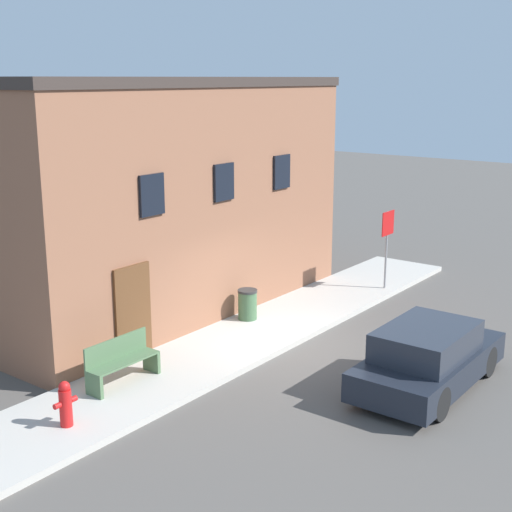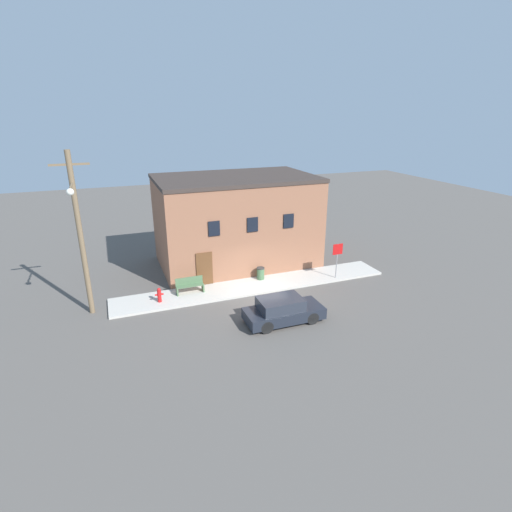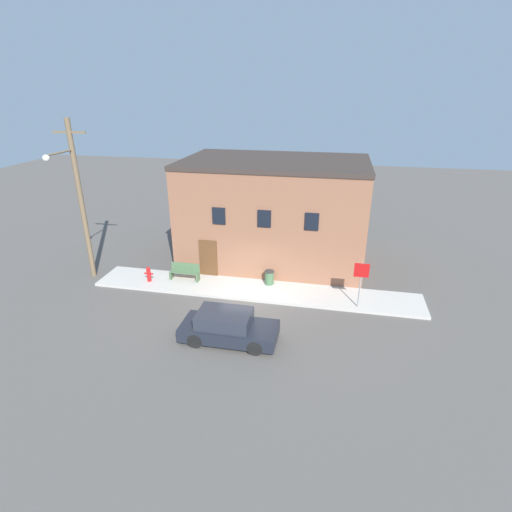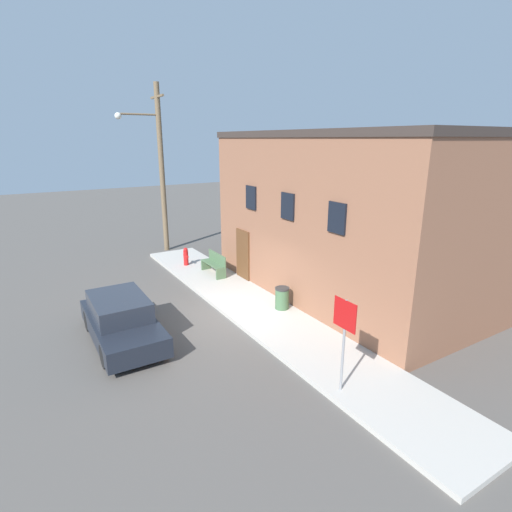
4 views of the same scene
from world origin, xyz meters
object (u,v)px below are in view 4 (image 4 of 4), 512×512
object	(u,v)px
stop_sign	(344,328)
parked_car	(121,320)
trash_bin	(282,298)
utility_pole	(159,165)
bench	(214,264)
fire_hydrant	(186,256)

from	to	relation	value
stop_sign	parked_car	size ratio (longest dim) A/B	0.56
trash_bin	utility_pole	distance (m)	10.77
bench	parked_car	world-z (taller)	parked_car
fire_hydrant	bench	size ratio (longest dim) A/B	0.52
trash_bin	stop_sign	bearing A→B (deg)	-18.31
fire_hydrant	stop_sign	xyz separation A→B (m)	(11.01, -0.54, 1.18)
stop_sign	bench	bearing A→B (deg)	172.98
utility_pole	parked_car	xyz separation A→B (m)	(9.13, -4.42, -3.89)
fire_hydrant	utility_pole	size ratio (longest dim) A/B	0.10
bench	utility_pole	size ratio (longest dim) A/B	0.19
utility_pole	bench	bearing A→B (deg)	4.50
trash_bin	parked_car	size ratio (longest dim) A/B	0.19
fire_hydrant	utility_pole	distance (m)	5.32
stop_sign	bench	world-z (taller)	stop_sign
stop_sign	utility_pole	size ratio (longest dim) A/B	0.27
bench	utility_pole	distance (m)	6.67
utility_pole	stop_sign	bearing A→B (deg)	-2.78
fire_hydrant	bench	xyz separation A→B (m)	(1.84, 0.59, 0.04)
stop_sign	trash_bin	bearing A→B (deg)	161.69
utility_pole	trash_bin	bearing A→B (deg)	4.63
bench	trash_bin	world-z (taller)	bench
parked_car	utility_pole	bearing A→B (deg)	154.14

